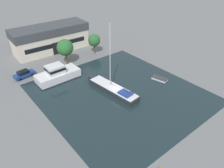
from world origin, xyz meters
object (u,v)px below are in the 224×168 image
object	(u,v)px
sailboat_moored	(113,89)
quay_tree_near_building	(94,40)
quay_tree_by_water	(65,48)
parked_car	(24,74)
small_dinghy	(160,79)
motor_cruiser	(57,74)
warehouse_building	(51,38)

from	to	relation	value
sailboat_moored	quay_tree_near_building	bearing A→B (deg)	59.34
quay_tree_near_building	quay_tree_by_water	size ratio (longest dim) A/B	0.83
quay_tree_near_building	sailboat_moored	size ratio (longest dim) A/B	0.39
parked_car	small_dinghy	distance (m)	30.52
motor_cruiser	sailboat_moored	bearing A→B (deg)	-151.10
quay_tree_near_building	quay_tree_by_water	distance (m)	9.41
parked_car	motor_cruiser	bearing A→B (deg)	35.91
warehouse_building	motor_cruiser	xyz separation A→B (m)	(-6.53, -16.17, -2.20)
quay_tree_by_water	parked_car	bearing A→B (deg)	177.42
quay_tree_near_building	small_dinghy	distance (m)	21.30
parked_car	small_dinghy	size ratio (longest dim) A/B	1.27
quay_tree_by_water	motor_cruiser	bearing A→B (deg)	-134.40
parked_car	sailboat_moored	world-z (taller)	sailboat_moored
quay_tree_near_building	parked_car	bearing A→B (deg)	-178.14
quay_tree_near_building	sailboat_moored	distance (m)	19.97
parked_car	motor_cruiser	distance (m)	7.95
quay_tree_near_building	parked_car	size ratio (longest dim) A/B	1.14
quay_tree_near_building	parked_car	distance (m)	20.17
parked_car	small_dinghy	bearing A→B (deg)	42.11
quay_tree_by_water	sailboat_moored	distance (m)	17.29
quay_tree_near_building	quay_tree_by_water	xyz separation A→B (m)	(-9.32, -1.13, 0.73)
sailboat_moored	parked_car	bearing A→B (deg)	118.04
quay_tree_by_water	small_dinghy	distance (m)	23.58
warehouse_building	motor_cruiser	distance (m)	17.58
quay_tree_near_building	small_dinghy	size ratio (longest dim) A/B	1.45
warehouse_building	quay_tree_near_building	xyz separation A→B (m)	(8.05, -9.67, 0.24)
sailboat_moored	motor_cruiser	bearing A→B (deg)	113.04
sailboat_moored	quay_tree_by_water	bearing A→B (deg)	87.71
motor_cruiser	small_dinghy	bearing A→B (deg)	-129.44
quay_tree_near_building	sailboat_moored	xyz separation A→B (m)	(-8.18, -17.95, -3.11)
warehouse_building	parked_car	world-z (taller)	warehouse_building
quay_tree_by_water	parked_car	size ratio (longest dim) A/B	1.37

